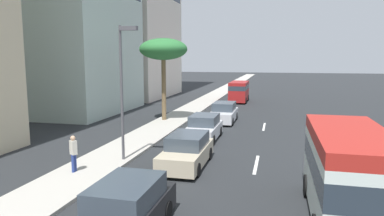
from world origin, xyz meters
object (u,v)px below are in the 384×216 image
at_px(pedestrian_near_lamp, 74,152).
at_px(street_lamp, 123,78).
at_px(car_fourth, 125,212).
at_px(palm_tree, 163,50).
at_px(car_third, 187,151).
at_px(van_fifth, 239,90).
at_px(car_second, 224,113).
at_px(minibus_sixth, 349,171).
at_px(car_lead, 204,128).

distance_m(pedestrian_near_lamp, street_lamp, 4.26).
xyz_separation_m(car_fourth, palm_tree, (18.69, 4.91, 5.14)).
relative_size(car_third, van_fifth, 0.89).
bearing_deg(van_fifth, pedestrian_near_lamp, -8.61).
distance_m(car_second, car_fourth, 19.61).
xyz_separation_m(car_third, pedestrian_near_lamp, (-2.51, 4.64, 0.32)).
bearing_deg(minibus_sixth, car_lead, 34.03).
bearing_deg(street_lamp, palm_tree, 8.50).
bearing_deg(car_lead, van_fifth, 179.81).
bearing_deg(palm_tree, car_second, -79.49).
height_order(minibus_sixth, pedestrian_near_lamp, minibus_sixth).
distance_m(car_third, street_lamp, 4.78).
relative_size(car_third, car_fourth, 0.98).
bearing_deg(car_second, van_fifth, -178.97).
bearing_deg(pedestrian_near_lamp, car_fourth, -14.90).
distance_m(pedestrian_near_lamp, palm_tree, 14.84).
height_order(car_lead, car_fourth, car_fourth).
xyz_separation_m(car_fourth, pedestrian_near_lamp, (4.67, 4.60, 0.29)).
bearing_deg(car_fourth, car_lead, -178.60).
height_order(car_fourth, palm_tree, palm_tree).
bearing_deg(pedestrian_near_lamp, street_lamp, 89.73).
bearing_deg(car_lead, car_fourth, 1.40).
xyz_separation_m(pedestrian_near_lamp, street_lamp, (2.39, -1.43, 3.22)).
bearing_deg(car_second, car_third, 0.17).
bearing_deg(pedestrian_near_lamp, car_lead, 93.22).
bearing_deg(minibus_sixth, car_third, 55.98).
xyz_separation_m(van_fifth, street_lamp, (-26.35, 2.93, 2.89)).
xyz_separation_m(minibus_sixth, palm_tree, (15.92, 11.49, 4.27)).
bearing_deg(palm_tree, pedestrian_near_lamp, -178.73).
bearing_deg(car_fourth, pedestrian_near_lamp, -135.42).
xyz_separation_m(car_lead, van_fifth, (20.45, -0.07, 0.64)).
bearing_deg(van_fifth, car_fourth, 0.42).
height_order(pedestrian_near_lamp, street_lamp, street_lamp).
distance_m(car_third, van_fifth, 26.24).
height_order(pedestrian_near_lamp, palm_tree, palm_tree).
height_order(car_lead, car_third, car_lead).
distance_m(car_fourth, palm_tree, 20.00).
relative_size(car_lead, street_lamp, 0.65).
xyz_separation_m(car_third, street_lamp, (-0.12, 3.21, 3.54)).
distance_m(van_fifth, minibus_sixth, 31.40).
relative_size(car_lead, car_fourth, 0.93).
height_order(van_fifth, street_lamp, street_lamp).
bearing_deg(palm_tree, car_fourth, -165.27).
xyz_separation_m(car_second, van_fifth, (13.81, 0.25, 0.63)).
height_order(car_second, street_lamp, street_lamp).
bearing_deg(pedestrian_near_lamp, car_third, 58.97).
bearing_deg(car_second, minibus_sixth, 21.33).
bearing_deg(car_third, car_fourth, -0.29).
bearing_deg(car_second, pedestrian_near_lamp, -17.13).
height_order(car_lead, palm_tree, palm_tree).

